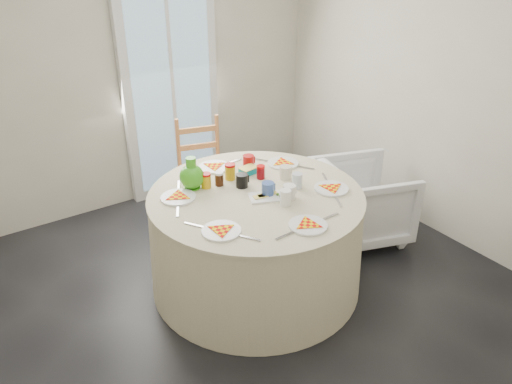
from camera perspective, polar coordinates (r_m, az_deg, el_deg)
floor at (r=3.86m, az=-1.01°, el=-12.20°), size 4.00×4.00×0.00m
wall_back at (r=4.90m, az=-14.46°, el=13.03°), size 4.00×0.02×2.60m
wall_right at (r=4.54m, az=20.86°, el=10.93°), size 0.02×4.00×2.60m
glass_door at (r=5.07m, az=-9.65°, el=11.03°), size 1.00×0.08×2.10m
table at (r=3.82m, az=-0.00°, el=-5.64°), size 1.62×1.62×0.82m
wooden_chair at (r=4.67m, az=-6.00°, el=2.12°), size 0.53×0.52×0.97m
armchair at (r=4.49m, az=11.95°, el=-0.62°), size 0.90×0.93×0.77m
place_settings at (r=3.62m, az=-0.00°, el=-0.42°), size 1.43×1.43×0.03m
jar_cluster at (r=3.75m, az=-2.66°, el=1.50°), size 0.52×0.32×0.14m
butter_tub at (r=3.92m, az=-0.88°, el=2.15°), size 0.15×0.12×0.05m
green_pitcher at (r=3.69m, az=-7.34°, el=1.66°), size 0.21×0.21×0.24m
cheese_platter at (r=3.57m, az=1.23°, el=-0.84°), size 0.29×0.24×0.03m
mugs_glasses at (r=3.70m, az=1.73°, el=0.97°), size 0.87×0.87×0.12m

